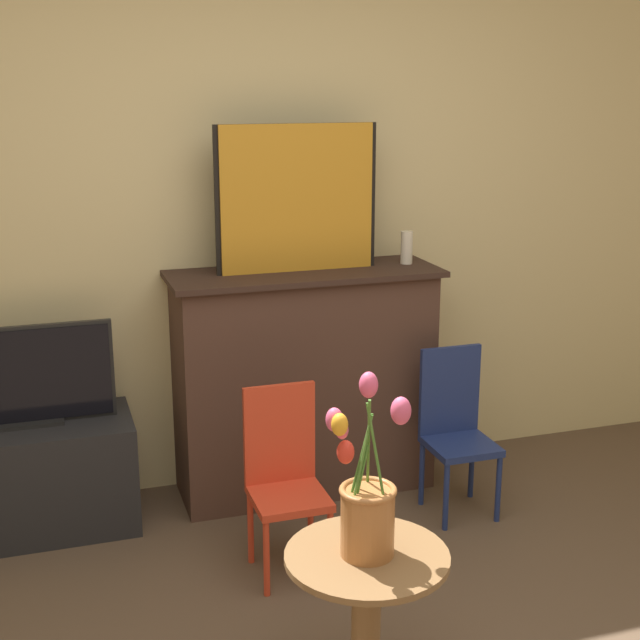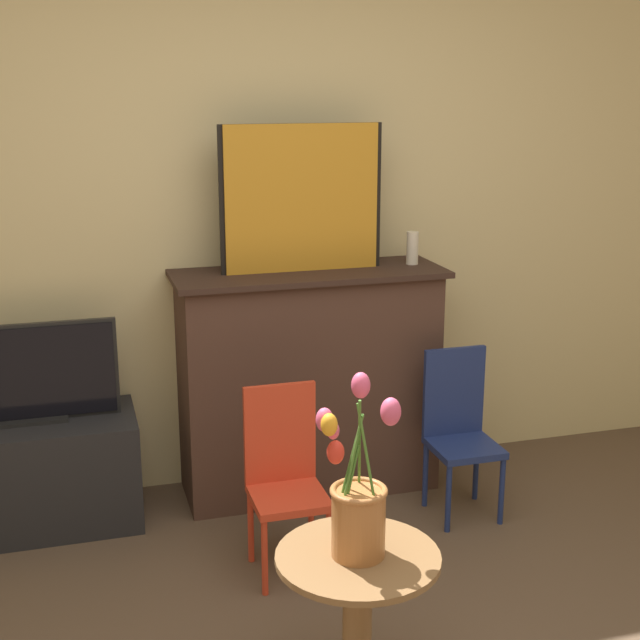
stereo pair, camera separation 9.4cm
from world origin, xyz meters
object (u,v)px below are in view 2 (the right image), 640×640
Objects in this scene: chair_red at (284,472)px; vase_tulips at (357,503)px; painting at (302,198)px; tv_monitor at (31,375)px; chair_blue at (459,425)px.

vase_tulips is at bearing -90.45° from chair_red.
painting is 1.35m from tv_monitor.
chair_red is at bearing 89.55° from vase_tulips.
painting is at bearing 1.91° from tv_monitor.
chair_red is 0.88m from chair_blue.
chair_blue is (0.84, 0.25, 0.00)m from chair_red.
chair_red is 1.43× the size of vase_tulips.
painting is at bearing 69.06° from chair_red.
chair_blue is at bearing 16.48° from chair_red.
chair_blue is (0.59, -0.41, -0.95)m from painting.
vase_tulips is at bearing -58.86° from tv_monitor.
tv_monitor is at bearing -178.09° from painting.
painting is at bearing 80.46° from vase_tulips.
painting reaches higher than vase_tulips.
painting reaches higher than tv_monitor.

